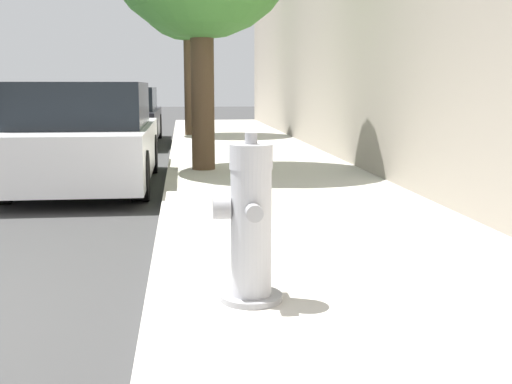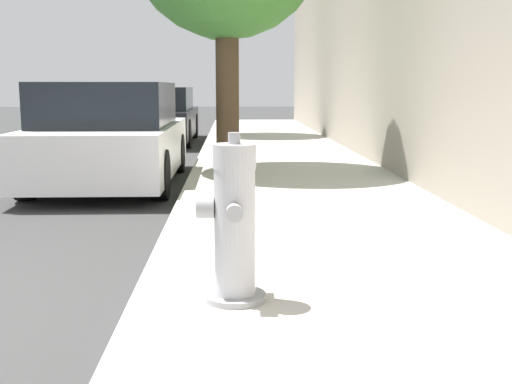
{
  "view_description": "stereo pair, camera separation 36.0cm",
  "coord_description": "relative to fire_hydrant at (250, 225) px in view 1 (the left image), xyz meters",
  "views": [
    {
      "loc": [
        2.32,
        -3.4,
        1.35
      ],
      "look_at": [
        2.85,
        1.28,
        0.57
      ],
      "focal_mm": 45.0,
      "sensor_mm": 36.0,
      "label": 1
    },
    {
      "loc": [
        2.68,
        -3.43,
        1.35
      ],
      "look_at": [
        2.85,
        1.28,
        0.57
      ],
      "focal_mm": 45.0,
      "sensor_mm": 36.0,
      "label": 2
    }
  ],
  "objects": [
    {
      "name": "sidewalk_slab",
      "position": [
        0.83,
        -0.08,
        -0.51
      ],
      "size": [
        2.85,
        40.0,
        0.15
      ],
      "color": "beige",
      "rests_on": "ground_plane"
    },
    {
      "name": "parked_car_mid",
      "position": [
        -1.78,
        11.99,
        0.06
      ],
      "size": [
        1.74,
        4.58,
        1.33
      ],
      "color": "black",
      "rests_on": "ground_plane"
    },
    {
      "name": "fire_hydrant",
      "position": [
        0.0,
        0.0,
        0.0
      ],
      "size": [
        0.39,
        0.39,
        0.95
      ],
      "color": "#97979C",
      "rests_on": "sidewalk_slab"
    },
    {
      "name": "parked_car_near",
      "position": [
        -1.67,
        5.35,
        0.09
      ],
      "size": [
        1.79,
        4.04,
        1.4
      ],
      "color": "silver",
      "rests_on": "ground_plane"
    }
  ]
}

